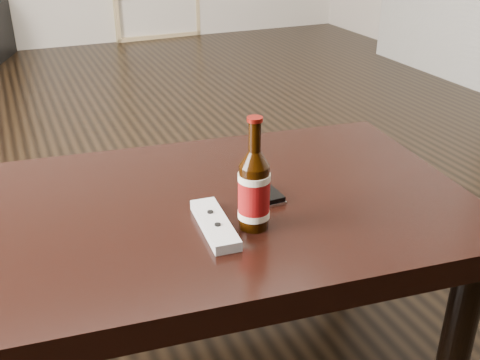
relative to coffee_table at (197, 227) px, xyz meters
name	(u,v)px	position (x,y,z in m)	size (l,w,h in m)	color
floor	(170,218)	(0.14, 0.73, -0.40)	(5.00, 6.00, 0.01)	black
coffee_table	(197,227)	(0.00, 0.00, 0.00)	(1.28, 0.84, 0.46)	black
beer_bottle	(254,190)	(0.08, -0.14, 0.14)	(0.08, 0.08, 0.23)	black
phone	(266,194)	(0.15, -0.03, 0.07)	(0.05, 0.10, 0.02)	silver
remote	(215,224)	(0.00, -0.12, 0.07)	(0.07, 0.19, 0.02)	#BDBDBF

